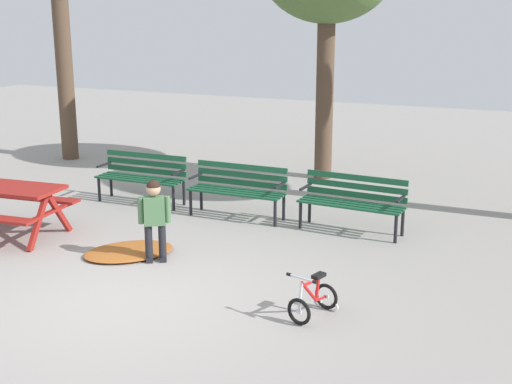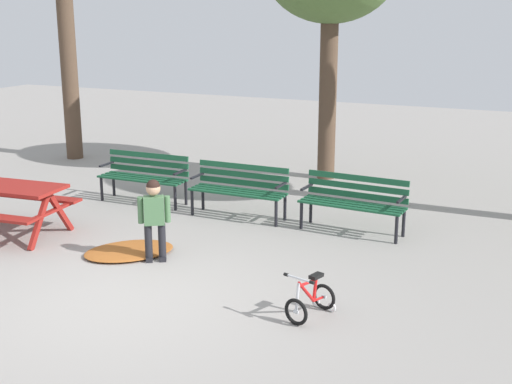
# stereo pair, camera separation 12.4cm
# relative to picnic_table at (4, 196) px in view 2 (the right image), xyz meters

# --- Properties ---
(ground) EXTENTS (36.00, 36.00, 0.00)m
(ground) POSITION_rel_picnic_table_xyz_m (2.94, -1.23, -0.59)
(ground) COLOR gray
(picnic_table) EXTENTS (1.91, 1.50, 0.79)m
(picnic_table) POSITION_rel_picnic_table_xyz_m (0.00, 0.00, 0.00)
(picnic_table) COLOR maroon
(picnic_table) RESTS_ON ground
(park_bench_far_left) EXTENTS (1.61, 0.47, 0.85)m
(park_bench_far_left) POSITION_rel_picnic_table_xyz_m (0.88, 2.40, -0.08)
(park_bench_far_left) COLOR #195133
(park_bench_far_left) RESTS_ON ground
(park_bench_left) EXTENTS (1.60, 0.46, 0.85)m
(park_bench_left) POSITION_rel_picnic_table_xyz_m (2.78, 2.28, -0.08)
(park_bench_left) COLOR #195133
(park_bench_left) RESTS_ON ground
(park_bench_right) EXTENTS (1.62, 0.55, 0.85)m
(park_bench_right) POSITION_rel_picnic_table_xyz_m (4.69, 2.31, -0.08)
(park_bench_right) COLOR #195133
(park_bench_right) RESTS_ON ground
(child_standing) EXTENTS (0.37, 0.28, 1.13)m
(child_standing) POSITION_rel_picnic_table_xyz_m (2.65, -0.03, 0.07)
(child_standing) COLOR black
(child_standing) RESTS_ON ground
(kids_bicycle) EXTENTS (0.48, 0.62, 0.54)m
(kids_bicycle) POSITION_rel_picnic_table_xyz_m (5.14, -0.80, -0.39)
(kids_bicycle) COLOR black
(kids_bicycle) RESTS_ON ground
(leaf_pile) EXTENTS (1.47, 1.50, 0.07)m
(leaf_pile) POSITION_rel_picnic_table_xyz_m (2.15, 0.07, -0.56)
(leaf_pile) COLOR #9E5623
(leaf_pile) RESTS_ON ground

